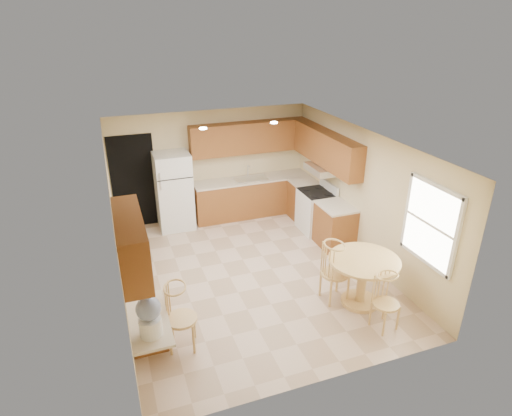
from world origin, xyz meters
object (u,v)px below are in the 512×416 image
object	(u,v)px
refrigerator	(174,191)
chair_table_b	(390,301)
chair_desk	(182,315)
water_crock	(149,316)
chair_table_a	(339,269)
dining_table	(363,275)
stove	(316,211)

from	to	relation	value
refrigerator	chair_table_b	distance (m)	5.18
chair_desk	refrigerator	bearing A→B (deg)	-174.91
chair_desk	water_crock	size ratio (longest dim) A/B	1.61
water_crock	chair_desk	bearing A→B (deg)	44.04
chair_table_a	chair_table_b	distance (m)	0.96
chair_table_a	water_crock	bearing A→B (deg)	-78.96
dining_table	chair_table_a	xyz separation A→B (m)	(-0.36, 0.15, 0.09)
chair_table_a	chair_table_b	size ratio (longest dim) A/B	1.16
dining_table	chair_table_b	distance (m)	0.74
refrigerator	chair_table_a	size ratio (longest dim) A/B	1.64
chair_table_a	dining_table	bearing A→B (deg)	65.32
chair_table_b	water_crock	world-z (taller)	water_crock
stove	chair_table_a	bearing A→B (deg)	-109.49
chair_table_a	stove	bearing A→B (deg)	158.52
stove	chair_table_b	size ratio (longest dim) A/B	1.20
water_crock	dining_table	bearing A→B (deg)	9.25
chair_desk	chair_table_a	bearing A→B (deg)	109.57
dining_table	water_crock	distance (m)	3.48
chair_table_b	chair_desk	size ratio (longest dim) A/B	0.89
stove	chair_table_a	xyz separation A→B (m)	(-0.88, -2.50, 0.17)
refrigerator	stove	size ratio (longest dim) A/B	1.57
chair_desk	water_crock	xyz separation A→B (m)	(-0.45, -0.44, 0.44)
refrigerator	dining_table	xyz separation A→B (m)	(2.35, -3.87, -0.31)
stove	chair_table_b	world-z (taller)	stove
stove	water_crock	size ratio (longest dim) A/B	1.73
refrigerator	stove	xyz separation A→B (m)	(2.88, -1.22, -0.39)
stove	chair_table_b	xyz separation A→B (m)	(-0.52, -3.38, 0.08)
dining_table	water_crock	size ratio (longest dim) A/B	1.80
chair_table_b	stove	bearing A→B (deg)	-108.77
water_crock	chair_table_b	bearing A→B (deg)	-3.08
chair_table_a	chair_desk	world-z (taller)	chair_table_a
dining_table	chair_desk	world-z (taller)	chair_desk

